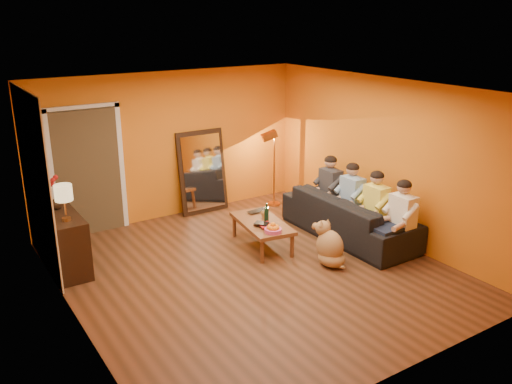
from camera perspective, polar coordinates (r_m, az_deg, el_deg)
room_shell at (r=7.68m, az=-1.67°, el=1.41°), size 5.00×5.50×2.60m
white_accent at (r=8.10m, az=-22.20°, el=0.91°), size 0.02×1.90×2.58m
doorway_recess at (r=9.38m, az=-17.49°, el=2.13°), size 1.06×0.30×2.10m
door_jamb_left at (r=9.15m, az=-20.70°, el=1.37°), size 0.08×0.06×2.20m
door_jamb_right at (r=9.43m, az=-13.98°, el=2.52°), size 0.08×0.06×2.20m
door_header at (r=9.04m, az=-17.93°, el=8.47°), size 1.22×0.06×0.08m
mirror_frame at (r=9.99m, az=-5.69°, el=2.14°), size 0.92×0.27×1.51m
mirror_glass at (r=9.95m, az=-5.58°, el=2.09°), size 0.78×0.21×1.35m
sideboard at (r=8.24m, az=-19.52°, el=-4.95°), size 0.44×1.18×0.85m
table_lamp at (r=7.73m, az=-19.51°, el=-1.09°), size 0.24×0.24×0.51m
sofa at (r=9.03m, az=9.79°, el=-2.53°), size 2.45×0.96×0.72m
coffee_table at (r=8.59m, az=0.63°, el=-4.44°), size 0.80×1.30×0.42m
floor_lamp at (r=10.26m, az=1.92°, el=2.43°), size 0.37×0.33×1.44m
dog at (r=8.01m, az=7.79°, el=-5.36°), size 0.39×0.59×0.68m
person_far_left at (r=8.38m, az=15.13°, el=-2.75°), size 0.70×0.44×1.22m
person_mid_left at (r=8.73m, az=12.49°, el=-1.68°), size 0.70×0.44×1.22m
person_mid_right at (r=9.10m, az=10.06°, el=-0.69°), size 0.70×0.44×1.22m
person_far_right at (r=9.49m, az=7.82°, el=0.22°), size 0.70×0.44×1.22m
fruit_bowl at (r=8.08m, az=1.81°, el=-3.73°), size 0.26×0.26×0.16m
wine_bottle at (r=8.44m, az=1.11°, el=-2.19°), size 0.07×0.07×0.31m
tumbler at (r=8.65m, az=0.86°, el=-2.41°), size 0.13×0.13×0.10m
laptop at (r=8.87m, az=0.36°, el=-2.12°), size 0.38×0.27×0.03m
book_lower at (r=8.26m, az=0.36°, el=-3.74°), size 0.24×0.28×0.02m
book_mid at (r=8.26m, az=0.38°, el=-3.57°), size 0.24×0.29×0.02m
book_upper at (r=8.23m, az=0.40°, el=-3.50°), size 0.25×0.26×0.02m
vase at (r=8.29m, az=-20.33°, el=-1.04°), size 0.18×0.18×0.19m
flowers at (r=8.21m, az=-20.54°, el=0.79°), size 0.17×0.17×0.51m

